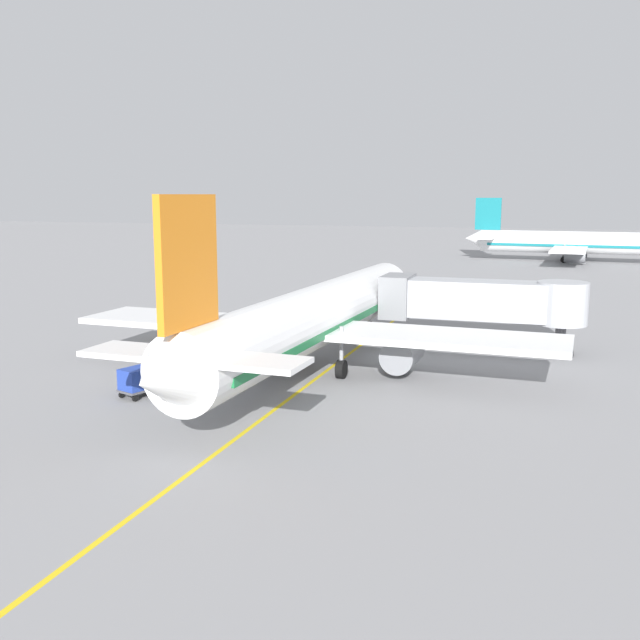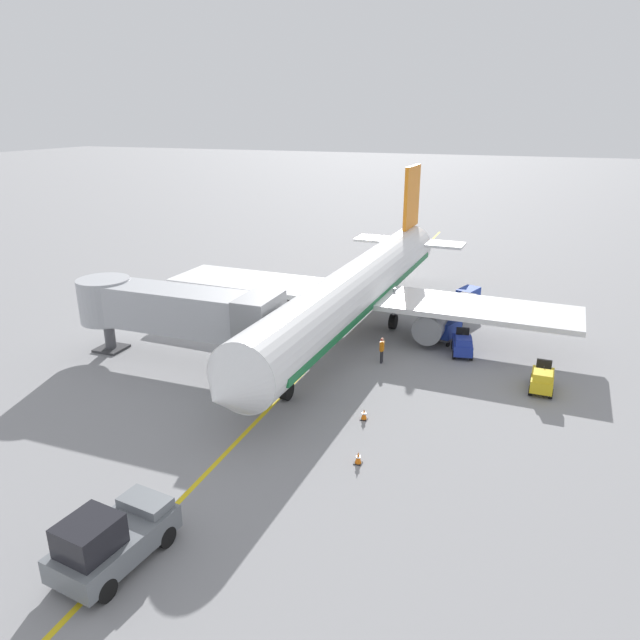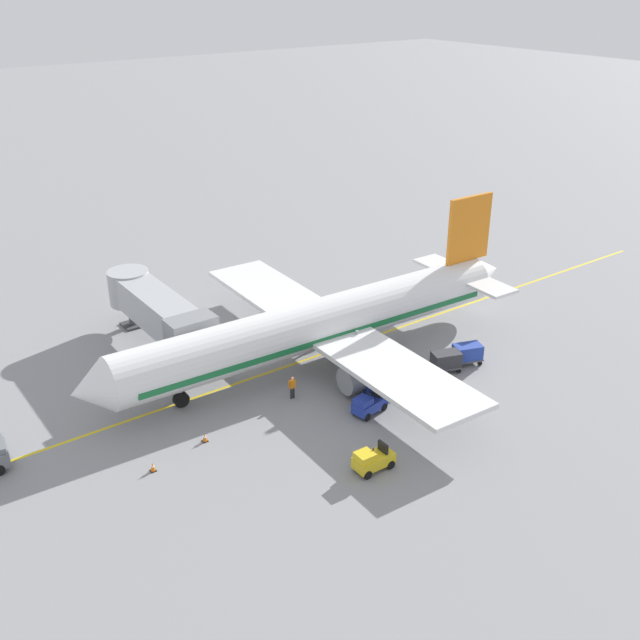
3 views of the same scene
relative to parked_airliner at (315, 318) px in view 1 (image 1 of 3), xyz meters
name	(u,v)px [view 1 (image 1 of 3)]	position (x,y,z in m)	size (l,w,h in m)	color
ground_plane	(326,371)	(0.86, -0.42, -3.19)	(400.00, 400.00, 0.00)	gray
gate_lead_in_line	(326,371)	(0.86, -0.42, -3.18)	(0.24, 80.00, 0.01)	gold
parked_airliner	(315,318)	(0.00, 0.00, 0.00)	(30.17, 37.30, 10.63)	white
jet_bridge	(481,300)	(9.03, 8.99, 0.27)	(13.87, 3.50, 4.98)	#A8AAAF
pushback_tractor	(411,297)	(0.97, 25.18, -2.09)	(2.72, 4.64, 2.40)	slate
baggage_tug_lead	(213,344)	(-7.81, 1.62, -2.47)	(1.68, 2.68, 1.62)	#1E339E
baggage_tug_trailing	(175,330)	(-12.77, 5.40, -2.47)	(1.34, 2.53, 1.62)	gold
baggage_cart_front	(217,348)	(-6.46, -0.44, -2.24)	(1.95, 2.96, 1.58)	#4C4C51
baggage_cart_second_in_train	(200,357)	(-6.21, -3.19, -2.24)	(1.95, 2.96, 1.58)	#4C4C51
baggage_cart_third_in_train	(163,370)	(-6.72, -6.66, -2.24)	(1.95, 2.96, 1.58)	#4C4C51
baggage_cart_tail_end	(141,379)	(-6.82, -8.82, -2.24)	(1.95, 2.96, 1.58)	#4C4C51
ground_crew_wing_walker	(293,336)	(-3.20, 4.72, -2.23)	(0.25, 0.73, 1.69)	#232328
safety_cone_nose_left	(313,326)	(-4.26, 12.15, -2.90)	(0.36, 0.36, 0.59)	black
safety_cone_nose_right	(318,318)	(-5.17, 16.13, -2.90)	(0.36, 0.36, 0.59)	black
distant_taxiing_airliner	(576,243)	(16.53, 80.66, -0.16)	(35.47, 28.74, 10.10)	white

